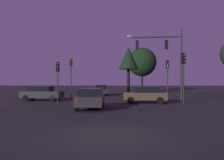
{
  "coord_description": "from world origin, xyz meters",
  "views": [
    {
      "loc": [
        0.5,
        -8.53,
        2.01
      ],
      "look_at": [
        -0.56,
        14.58,
        2.17
      ],
      "focal_mm": 36.85,
      "sensor_mm": 36.0,
      "label": 1
    }
  ],
  "objects": [
    {
      "name": "traffic_light_corner_left",
      "position": [
        5.77,
        18.61,
        3.18
      ],
      "size": [
        0.32,
        0.36,
        4.5
      ],
      "color": "#232326",
      "rests_on": "ground"
    },
    {
      "name": "car_far_lane",
      "position": [
        -2.7,
        24.56,
        0.79
      ],
      "size": [
        2.48,
        4.33,
        1.52
      ],
      "color": "#232328",
      "rests_on": "ground"
    },
    {
      "name": "tree_center_horizon",
      "position": [
        4.53,
        38.78,
        6.01
      ],
      "size": [
        5.89,
        5.89,
        8.96
      ],
      "color": "black",
      "rests_on": "ground"
    },
    {
      "name": "traffic_light_far_side",
      "position": [
        -5.56,
        12.68,
        2.74
      ],
      "size": [
        0.37,
        0.39,
        3.84
      ],
      "color": "#232326",
      "rests_on": "ground"
    },
    {
      "name": "car_nearside_lane",
      "position": [
        -1.82,
        8.16,
        0.79
      ],
      "size": [
        2.0,
        4.17,
        1.52
      ],
      "color": "#232328",
      "rests_on": "ground"
    },
    {
      "name": "traffic_light_median",
      "position": [
        -5.65,
        18.47,
        3.36
      ],
      "size": [
        0.35,
        0.38,
        4.77
      ],
      "color": "#232326",
      "rests_on": "ground"
    },
    {
      "name": "ground_plane",
      "position": [
        0.0,
        24.5,
        0.0
      ],
      "size": [
        168.0,
        168.0,
        0.0
      ],
      "primitive_type": "plane",
      "color": "black",
      "rests_on": "ground"
    },
    {
      "name": "tree_left_far",
      "position": [
        1.44,
        28.26,
        5.73
      ],
      "size": [
        3.13,
        3.13,
        7.64
      ],
      "color": "black",
      "rests_on": "ground"
    },
    {
      "name": "car_crossing_right",
      "position": [
        2.65,
        12.95,
        0.79
      ],
      "size": [
        4.14,
        2.09,
        1.52
      ],
      "color": "#473828",
      "rests_on": "ground"
    },
    {
      "name": "traffic_signal_mast_arm",
      "position": [
        4.95,
        14.94,
        4.87
      ],
      "size": [
        5.57,
        0.67,
        7.3
      ],
      "color": "#232326",
      "rests_on": "ground"
    },
    {
      "name": "traffic_light_corner_right",
      "position": [
        5.83,
        11.78,
        3.17
      ],
      "size": [
        0.37,
        0.39,
        4.49
      ],
      "color": "#232326",
      "rests_on": "ground"
    },
    {
      "name": "car_crossing_left",
      "position": [
        -7.95,
        15.15,
        0.79
      ],
      "size": [
        4.36,
        1.94,
        1.52
      ],
      "color": "#232328",
      "rests_on": "ground"
    }
  ]
}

